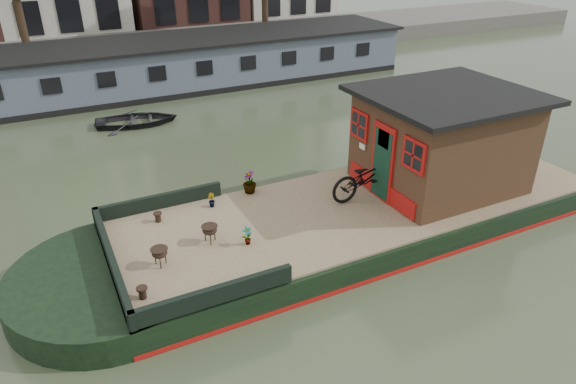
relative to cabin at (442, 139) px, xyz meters
name	(u,v)px	position (x,y,z in m)	size (l,w,h in m)	color
ground	(363,225)	(-2.19, 0.00, -1.88)	(120.00, 120.00, 0.00)	#2D3A25
houseboat_hull	(317,228)	(-3.52, 0.00, -1.60)	(14.01, 4.02, 0.60)	black
houseboat_deck	(365,203)	(-2.19, 0.00, -1.25)	(11.80, 3.80, 0.05)	#97845D
bow_bulwark	(155,249)	(-7.25, 0.00, -1.05)	(3.00, 4.00, 0.35)	black
cabin	(442,139)	(0.00, 0.00, 0.00)	(4.00, 3.50, 2.42)	black
bicycle	(368,176)	(-1.99, 0.23, -0.69)	(0.72, 2.05, 1.08)	black
potted_plant_a	(247,236)	(-5.44, -0.44, -1.01)	(0.22, 0.15, 0.43)	brown
potted_plant_b	(211,200)	(-5.57, 1.45, -1.06)	(0.18, 0.15, 0.33)	maroon
potted_plant_d	(250,182)	(-4.48, 1.70, -0.93)	(0.33, 0.33, 0.59)	#9A582A
brazier_front	(160,257)	(-7.25, -0.36, -1.03)	(0.36, 0.36, 0.39)	black
brazier_rear	(210,234)	(-6.10, 0.00, -1.03)	(0.36, 0.36, 0.39)	black
bollard_port	(158,217)	(-6.88, 1.33, -1.12)	(0.19, 0.19, 0.22)	black
bollard_stbd	(142,293)	(-7.79, -1.20, -1.11)	(0.20, 0.20, 0.23)	black
dinghy	(137,116)	(-5.63, 9.72, -1.57)	(2.11, 2.95, 0.61)	black
far_houseboat	(191,63)	(-2.19, 14.00, -0.91)	(20.40, 4.40, 2.11)	#4D5567
quay	(157,47)	(-2.19, 20.50, -1.43)	(60.00, 6.00, 0.90)	#47443F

